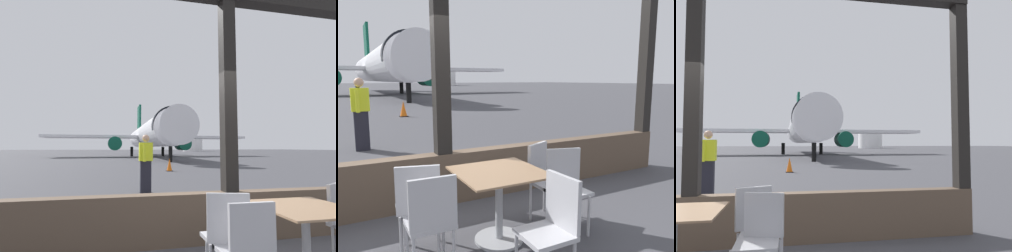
% 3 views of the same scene
% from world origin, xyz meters
% --- Properties ---
extents(ground_plane, '(220.00, 220.00, 0.00)m').
position_xyz_m(ground_plane, '(0.00, 40.00, 0.00)').
color(ground_plane, '#424247').
extents(window_frame, '(8.18, 0.24, 3.88)m').
position_xyz_m(window_frame, '(0.00, 0.00, 1.33)').
color(window_frame, brown).
rests_on(window_frame, ground).
extents(dining_table, '(0.87, 0.87, 0.76)m').
position_xyz_m(dining_table, '(0.20, -1.29, 0.47)').
color(dining_table, '#8C6B4C').
rests_on(dining_table, ground).
extents(cafe_chair_window_left, '(0.47, 0.47, 0.92)m').
position_xyz_m(cafe_chair_window_left, '(-0.61, -1.20, 0.54)').
color(cafe_chair_window_left, '#B2B2B7').
rests_on(cafe_chair_window_left, ground).
extents(cafe_chair_window_right, '(0.41, 0.41, 0.92)m').
position_xyz_m(cafe_chair_window_right, '(0.28, -2.12, 0.54)').
color(cafe_chair_window_right, '#B2B2B7').
rests_on(cafe_chair_window_right, ground).
extents(cafe_chair_aisle_left, '(0.51, 0.51, 0.93)m').
position_xyz_m(cafe_chair_aisle_left, '(0.94, -1.04, 0.55)').
color(cafe_chair_aisle_left, '#B2B2B7').
rests_on(cafe_chair_aisle_left, ground).
extents(cafe_chair_aisle_right, '(0.41, 0.41, 0.91)m').
position_xyz_m(cafe_chair_aisle_right, '(-0.59, -1.55, 0.54)').
color(cafe_chair_aisle_right, '#B2B2B7').
rests_on(cafe_chair_aisle_right, ground).
extents(cafe_chair_side_extra, '(0.48, 0.48, 0.91)m').
position_xyz_m(cafe_chair_side_extra, '(1.00, -1.39, 0.54)').
color(cafe_chair_side_extra, '#B2B2B7').
rests_on(cafe_chair_side_extra, ground).
extents(airplane, '(29.46, 35.47, 9.91)m').
position_xyz_m(airplane, '(3.45, 33.48, 3.17)').
color(airplane, silver).
rests_on(airplane, ground).
extents(ground_crew_worker, '(0.40, 0.55, 1.74)m').
position_xyz_m(ground_crew_worker, '(-0.74, 4.13, 0.90)').
color(ground_crew_worker, black).
rests_on(ground_crew_worker, ground).
extents(traffic_cone, '(0.36, 0.36, 0.73)m').
position_xyz_m(traffic_cone, '(1.47, 10.87, 0.35)').
color(traffic_cone, orange).
rests_on(traffic_cone, ground).
extents(fuel_storage_tank, '(6.84, 6.84, 4.22)m').
position_xyz_m(fuel_storage_tank, '(25.53, 82.65, 2.11)').
color(fuel_storage_tank, white).
rests_on(fuel_storage_tank, ground).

